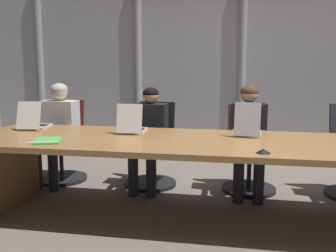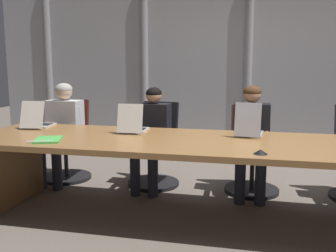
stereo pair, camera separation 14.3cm
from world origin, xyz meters
name	(u,v)px [view 1 (the left image)]	position (x,y,z in m)	size (l,w,h in m)	color
ground_plane	(248,222)	(0.00, 0.00, 0.00)	(15.95, 15.95, 0.00)	#6B6056
conference_table	(251,155)	(0.00, 0.00, 0.62)	(5.14, 1.15, 0.74)	olive
curtain_backdrop	(247,68)	(0.00, 2.41, 1.34)	(7.98, 0.17, 2.69)	#B2B2B7
laptop_left_end	(34,123)	(-2.22, 0.32, 0.80)	(0.29, 0.43, 0.29)	beige
laptop_left_mid	(132,127)	(-1.15, 0.27, 0.80)	(0.27, 0.39, 0.29)	beige
laptop_center	(248,129)	(-0.02, 0.32, 0.80)	(0.27, 0.41, 0.32)	#A8ADB7
office_chair_left_end	(63,150)	(-2.22, 0.95, 0.36)	(0.60, 0.60, 0.96)	#511E19
office_chair_left_mid	(152,154)	(-1.10, 0.95, 0.36)	(0.60, 0.61, 0.96)	black
office_chair_center	(249,158)	(0.01, 0.95, 0.36)	(0.60, 0.61, 0.95)	#511E19
person_left_end	(57,126)	(-2.20, 0.80, 0.68)	(0.44, 0.56, 1.18)	silver
person_left_mid	(149,132)	(-1.10, 0.78, 0.65)	(0.38, 0.55, 1.15)	black
person_center	(248,133)	(0.00, 0.79, 0.67)	(0.40, 0.55, 1.18)	black
conference_mic_left_side	(263,151)	(0.07, -0.42, 0.76)	(0.11, 0.11, 0.04)	black
spiral_notepad	(47,141)	(-1.75, -0.31, 0.75)	(0.31, 0.36, 0.03)	#4CB74C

